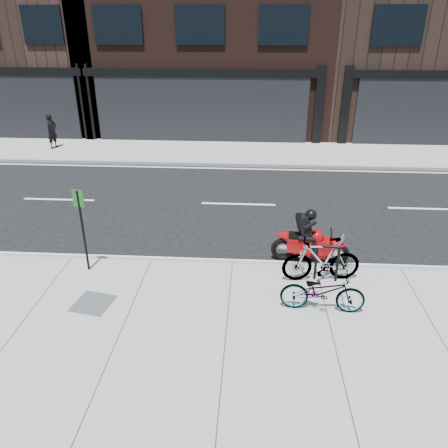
# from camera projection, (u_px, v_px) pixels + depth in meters

# --- Properties ---
(ground) EXTENTS (120.00, 120.00, 0.00)m
(ground) POSITION_uv_depth(u_px,v_px,m) (236.00, 231.00, 12.43)
(ground) COLOR black
(ground) RESTS_ON ground
(sidewalk_near) EXTENTS (60.00, 6.00, 0.13)m
(sidewalk_near) POSITION_uv_depth(u_px,v_px,m) (225.00, 351.00, 7.90)
(sidewalk_near) COLOR gray
(sidewalk_near) RESTS_ON ground
(sidewalk_far) EXTENTS (60.00, 3.50, 0.13)m
(sidewalk_far) POSITION_uv_depth(u_px,v_px,m) (243.00, 153.00, 19.39)
(sidewalk_far) COLOR gray
(sidewalk_far) RESTS_ON ground
(building_midwest) EXTENTS (10.00, 10.00, 12.00)m
(building_midwest) POSITION_uv_depth(u_px,v_px,m) (27.00, 7.00, 23.62)
(building_midwest) COLOR black
(building_midwest) RESTS_ON ground
(building_mideast) EXTENTS (12.00, 10.00, 12.50)m
(building_mideast) POSITION_uv_depth(u_px,v_px,m) (445.00, 1.00, 22.22)
(building_mideast) COLOR black
(building_mideast) RESTS_ON ground
(bike_rack) EXTENTS (0.53, 0.11, 0.89)m
(bike_rack) POSITION_uv_depth(u_px,v_px,m) (327.00, 260.00, 9.69)
(bike_rack) COLOR black
(bike_rack) RESTS_ON sidewalk_near
(bicycle_front) EXTENTS (1.71, 0.69, 0.88)m
(bicycle_front) POSITION_uv_depth(u_px,v_px,m) (323.00, 291.00, 8.72)
(bicycle_front) COLOR gray
(bicycle_front) RESTS_ON sidewalk_near
(bicycle_rear) EXTENTS (1.80, 0.70, 1.05)m
(bicycle_rear) POSITION_uv_depth(u_px,v_px,m) (321.00, 259.00, 9.69)
(bicycle_rear) COLOR gray
(bicycle_rear) RESTS_ON sidewalk_near
(motorcycle) EXTENTS (1.91, 0.59, 1.43)m
(motorcycle) POSITION_uv_depth(u_px,v_px,m) (314.00, 242.00, 10.63)
(motorcycle) COLOR black
(motorcycle) RESTS_ON ground
(pedestrian) EXTENTS (0.52, 0.64, 1.53)m
(pedestrian) POSITION_uv_depth(u_px,v_px,m) (52.00, 131.00, 19.54)
(pedestrian) COLOR black
(pedestrian) RESTS_ON sidewalk_far
(utility_grate) EXTENTS (0.88, 0.88, 0.02)m
(utility_grate) POSITION_uv_depth(u_px,v_px,m) (93.00, 303.00, 9.09)
(utility_grate) COLOR #4D4C4F
(utility_grate) RESTS_ON sidewalk_near
(sign_post) EXTENTS (0.27, 0.07, 2.01)m
(sign_post) POSITION_uv_depth(u_px,v_px,m) (82.00, 223.00, 9.81)
(sign_post) COLOR black
(sign_post) RESTS_ON sidewalk_near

